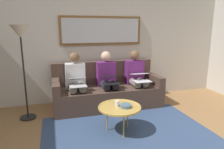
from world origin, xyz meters
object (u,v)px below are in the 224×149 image
Objects in this scene: couch at (106,90)px; standing_lamp at (21,42)px; laptop_black at (111,79)px; person_right at (76,80)px; coffee_table at (120,107)px; bowl at (126,106)px; cup at (117,104)px; laptop_white at (141,77)px; laptop_silver at (77,82)px; framed_mirror at (102,31)px; person_left at (136,76)px; person_middle at (107,78)px.

couch is 1.33× the size of standing_lamp.
laptop_black is 0.30× the size of person_right.
laptop_black reaches higher than coffee_table.
standing_lamp is (1.52, -1.01, 0.92)m from bowl.
coffee_table is 7.39× the size of cup.
couch reaches higher than laptop_white.
laptop_silver reaches higher than laptop_black.
laptop_white is at bearing 154.18° from couch.
laptop_black is 0.99× the size of laptop_silver.
bowl is at bearing 122.02° from laptop_silver.
standing_lamp reaches higher than cup.
cup is 0.24× the size of laptop_white.
framed_mirror is 1.57× the size of person_left.
couch is at bearing -91.53° from bowl.
person_left is at bearing -90.00° from laptop_white.
person_right is (0.53, -1.15, 0.20)m from coffee_table.
person_middle reaches higher than laptop_silver.
couch is 1.23m from coffee_table.
bowl is 0.49× the size of laptop_black.
bowl is (0.03, 1.66, -1.10)m from framed_mirror.
framed_mirror is 1.32m from laptop_silver.
laptop_silver is (1.28, -0.00, -0.01)m from laptop_white.
standing_lamp is at bearing -1.10° from laptop_white.
laptop_white is at bearing 178.90° from standing_lamp.
cup is 0.05× the size of standing_lamp.
coffee_table is 1.77× the size of laptop_white.
person_right is (1.28, 0.00, 0.00)m from person_left.
bowl is at bearing 143.40° from coffee_table.
person_right is at bearing -90.00° from laptop_silver.
person_left is 3.25× the size of laptop_silver.
cup is 0.26× the size of laptop_silver.
couch is at bearing -95.32° from coffee_table.
laptop_silver is at bearing 90.00° from person_right.
framed_mirror is 1.16m from laptop_black.
laptop_silver is at bearing -57.98° from bowl.
standing_lamp reaches higher than person_middle.
standing_lamp is (2.19, 0.20, 0.76)m from person_left.
couch is at bearing 90.00° from framed_mirror.
laptop_white is at bearing 169.34° from person_right.
coffee_table is at bearing 84.37° from person_middle.
cup is at bearing 80.62° from laptop_black.
person_left reaches higher than coffee_table.
laptop_black is 0.69m from person_right.
bowl is (-0.08, 0.06, 0.04)m from coffee_table.
cup is at bearing 83.07° from couch.
cup is 0.08× the size of person_right.
standing_lamp is at bearing -33.45° from cup.
person_middle is 1.00× the size of person_right.
framed_mirror is at bearing -47.48° from laptop_white.
couch reaches higher than cup.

